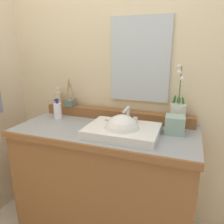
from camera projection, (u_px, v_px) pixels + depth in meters
name	position (u px, v px, depth m)	size (l,w,h in m)	color
wall_back	(123.00, 61.00, 1.82)	(2.80, 0.20, 2.69)	beige
vanity_cabinet	(105.00, 181.00, 1.70)	(1.32, 0.62, 0.88)	brown
back_ledge	(116.00, 114.00, 1.78)	(1.25, 0.10, 0.08)	brown
sink_basin	(122.00, 132.00, 1.45)	(0.48, 0.36, 0.28)	white
soap_bar	(109.00, 119.00, 1.58)	(0.07, 0.04, 0.02)	silver
potted_plant	(178.00, 107.00, 1.59)	(0.12, 0.12, 0.38)	silver
soap_dispenser	(59.00, 97.00, 1.94)	(0.06, 0.06, 0.15)	beige
reed_diffuser	(70.00, 102.00, 1.89)	(0.10, 0.12, 0.24)	slate
lotion_bottle	(58.00, 110.00, 1.79)	(0.06, 0.07, 0.17)	white
tissue_box	(175.00, 124.00, 1.48)	(0.13, 0.13, 0.12)	#8DAD9C
mirror	(140.00, 60.00, 1.66)	(0.47, 0.02, 0.64)	silver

